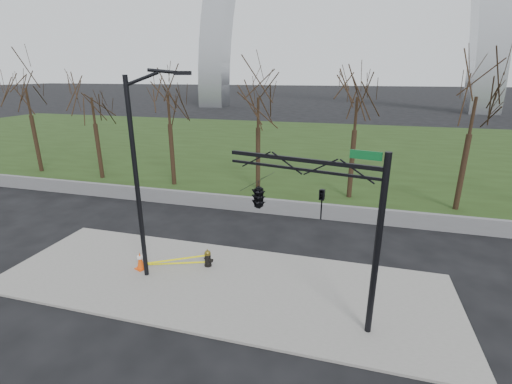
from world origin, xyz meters
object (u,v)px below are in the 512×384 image
(traffic_cone, at_px, (140,260))
(street_light, at_px, (141,167))
(traffic_signal_mast, at_px, (279,198))
(fire_hydrant, at_px, (208,258))

(traffic_cone, height_order, street_light, street_light)
(street_light, bearing_deg, traffic_cone, 142.17)
(street_light, bearing_deg, traffic_signal_mast, -20.91)
(fire_hydrant, xyz_separation_m, traffic_cone, (-2.68, -0.98, 0.03))
(fire_hydrant, height_order, traffic_signal_mast, traffic_signal_mast)
(traffic_cone, bearing_deg, street_light, -22.05)
(traffic_cone, bearing_deg, traffic_signal_mast, -7.18)
(traffic_cone, xyz_separation_m, street_light, (0.70, -0.29, 4.20))
(traffic_cone, relative_size, traffic_signal_mast, 0.13)
(fire_hydrant, bearing_deg, street_light, -125.90)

